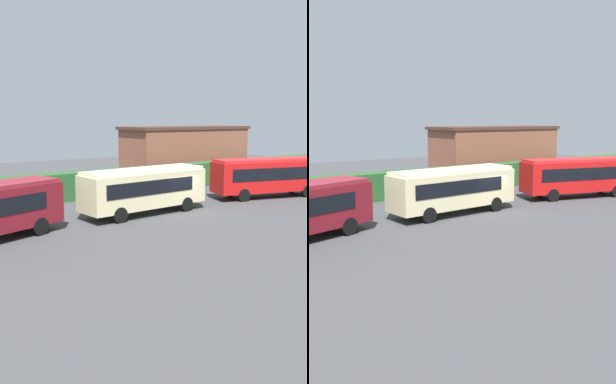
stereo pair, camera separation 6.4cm
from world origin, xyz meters
TOP-DOWN VIEW (x-y plane):
  - ground_plane at (0.00, 0.00)m, footprint 81.13×81.13m
  - bus_cream at (-2.53, 0.66)m, footprint 9.30×3.13m
  - bus_red at (9.46, 0.16)m, footprint 9.92×4.91m
  - person_left at (-3.83, 2.72)m, footprint 0.47×0.49m
  - hedge_row at (0.00, 8.36)m, footprint 52.57×1.61m
  - depot_building at (10.87, 12.85)m, footprint 13.95×5.38m

SIDE VIEW (x-z plane):
  - ground_plane at x=0.00m, z-range 0.00..0.00m
  - person_left at x=-3.83m, z-range 0.05..1.76m
  - hedge_row at x=0.00m, z-range 0.00..2.19m
  - bus_cream at x=-2.53m, z-range 0.24..3.33m
  - bus_red at x=9.46m, z-range 0.24..3.43m
  - depot_building at x=10.87m, z-range 0.01..5.58m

